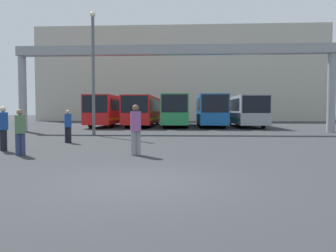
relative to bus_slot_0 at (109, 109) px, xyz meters
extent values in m
plane|color=#2D3033|center=(6.95, -25.78, -1.77)|extent=(200.00, 200.00, 0.00)
cube|color=#B7B2A3|center=(6.95, 22.71, 5.52)|extent=(45.00, 12.00, 14.57)
cylinder|color=gray|center=(-4.82, -8.24, 1.16)|extent=(0.60, 0.60, 5.86)
cylinder|color=gray|center=(18.72, -8.24, 1.16)|extent=(0.60, 0.60, 5.86)
cube|color=gray|center=(6.95, -8.24, 4.45)|extent=(24.14, 0.80, 0.70)
cube|color=red|center=(0.00, 0.01, -0.06)|extent=(2.42, 10.18, 2.72)
cube|color=black|center=(0.00, -5.06, 0.44)|extent=(2.23, 0.06, 1.52)
cube|color=black|center=(0.00, 0.01, 0.44)|extent=(2.45, 8.65, 1.14)
cube|color=orange|center=(0.00, 0.01, -0.93)|extent=(2.45, 9.67, 0.24)
cylinder|color=black|center=(-1.05, -2.84, -1.26)|extent=(0.28, 1.02, 1.02)
cylinder|color=black|center=(1.05, -2.84, -1.26)|extent=(0.28, 1.02, 1.02)
cylinder|color=black|center=(-1.05, 2.86, -1.26)|extent=(0.28, 1.02, 1.02)
cylinder|color=black|center=(1.05, 2.86, -1.26)|extent=(0.28, 1.02, 1.02)
cube|color=red|center=(3.48, 1.06, -0.08)|extent=(2.60, 12.27, 2.68)
cube|color=black|center=(3.48, -5.06, 0.41)|extent=(2.39, 0.06, 1.50)
cube|color=black|center=(3.48, 1.06, 0.41)|extent=(2.63, 10.43, 1.12)
cube|color=orange|center=(3.48, 1.06, -0.93)|extent=(2.63, 11.66, 0.24)
cylinder|color=black|center=(2.34, -2.38, -1.22)|extent=(0.28, 1.09, 1.09)
cylinder|color=black|center=(4.62, -2.38, -1.22)|extent=(0.28, 1.09, 1.09)
cylinder|color=black|center=(2.34, 4.49, -1.22)|extent=(0.28, 1.09, 1.09)
cylinder|color=black|center=(4.62, 4.49, -1.22)|extent=(0.28, 1.09, 1.09)
cube|color=#268C4C|center=(6.95, 0.66, -0.03)|extent=(2.45, 11.49, 2.77)
cube|color=black|center=(6.95, -5.06, 0.48)|extent=(2.25, 0.06, 1.55)
cube|color=black|center=(6.95, 0.66, 0.48)|extent=(2.48, 9.76, 1.16)
cube|color=orange|center=(6.95, 0.66, -0.92)|extent=(2.48, 10.91, 0.24)
cylinder|color=black|center=(5.89, -2.55, -1.31)|extent=(0.28, 0.91, 0.91)
cylinder|color=black|center=(8.02, -2.55, -1.31)|extent=(0.28, 0.91, 0.91)
cylinder|color=black|center=(5.89, 3.88, -1.31)|extent=(0.28, 0.91, 0.91)
cylinder|color=black|center=(8.02, 3.88, -1.31)|extent=(0.28, 0.91, 0.91)
cube|color=#1959A5|center=(10.43, 0.79, -0.04)|extent=(2.51, 11.73, 2.75)
cube|color=black|center=(10.43, -5.06, 0.46)|extent=(2.31, 0.06, 1.54)
cube|color=black|center=(10.43, 0.79, 0.46)|extent=(2.54, 9.97, 1.16)
cube|color=#1966B2|center=(10.43, 0.79, -0.92)|extent=(2.54, 11.14, 0.24)
cylinder|color=black|center=(9.34, -2.50, -1.26)|extent=(0.28, 1.02, 1.02)
cylinder|color=black|center=(11.52, -2.50, -1.26)|extent=(0.28, 1.02, 1.02)
cylinder|color=black|center=(9.34, 4.07, -1.26)|extent=(0.28, 1.02, 1.02)
cylinder|color=black|center=(11.52, 4.07, -1.26)|extent=(0.28, 1.02, 1.02)
cube|color=#999EA5|center=(13.91, 0.27, -0.09)|extent=(2.60, 10.70, 2.66)
cube|color=black|center=(13.91, -5.06, 0.40)|extent=(2.39, 0.06, 1.49)
cube|color=black|center=(13.91, 0.27, 0.40)|extent=(2.63, 9.10, 1.12)
cube|color=#268C4C|center=(13.91, 0.27, -0.94)|extent=(2.63, 10.17, 0.24)
cylinder|color=black|center=(12.77, -2.72, -1.25)|extent=(0.28, 1.03, 1.03)
cylinder|color=black|center=(15.04, -2.72, -1.25)|extent=(0.28, 1.03, 1.03)
cylinder|color=black|center=(12.77, 3.27, -1.25)|extent=(0.28, 1.03, 1.03)
cylinder|color=black|center=(15.04, 3.27, -1.25)|extent=(0.28, 1.03, 1.03)
cylinder|color=navy|center=(1.78, -21.57, -1.36)|extent=(0.19, 0.19, 0.81)
cylinder|color=navy|center=(1.92, -21.49, -1.36)|extent=(0.19, 0.19, 0.81)
cylinder|color=#4C724C|center=(1.85, -21.53, -0.62)|extent=(0.35, 0.35, 0.67)
sphere|color=#8C6647|center=(1.85, -21.53, -0.18)|extent=(0.22, 0.22, 0.22)
cylinder|color=gray|center=(6.16, -21.21, -1.32)|extent=(0.20, 0.20, 0.89)
cylinder|color=gray|center=(6.02, -21.31, -1.32)|extent=(0.20, 0.20, 0.89)
cylinder|color=#8C4C8C|center=(6.09, -21.26, -0.51)|extent=(0.39, 0.39, 0.74)
sphere|color=brown|center=(6.09, -21.26, -0.02)|extent=(0.24, 0.24, 0.24)
cylinder|color=black|center=(0.58, -20.36, -1.34)|extent=(0.20, 0.20, 0.86)
cylinder|color=black|center=(0.44, -20.26, -1.34)|extent=(0.20, 0.20, 0.86)
cylinder|color=navy|center=(0.51, -20.31, -0.55)|extent=(0.38, 0.38, 0.72)
sphere|color=beige|center=(0.51, -20.31, -0.07)|extent=(0.23, 0.23, 0.23)
cylinder|color=black|center=(1.87, -16.89, -1.37)|extent=(0.18, 0.18, 0.80)
cylinder|color=black|center=(2.02, -16.92, -1.37)|extent=(0.18, 0.18, 0.80)
cylinder|color=navy|center=(1.95, -16.91, -0.64)|extent=(0.35, 0.35, 0.67)
sphere|color=tan|center=(1.95, -16.91, -0.19)|extent=(0.22, 0.22, 0.22)
cylinder|color=#595B60|center=(1.89, -12.04, 2.08)|extent=(0.20, 0.20, 7.69)
sphere|color=beige|center=(1.89, -12.04, 6.08)|extent=(0.36, 0.36, 0.36)
camera|label=1|loc=(7.94, -33.21, -0.11)|focal=35.00mm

